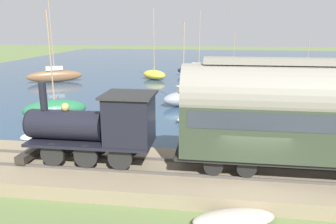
{
  "coord_description": "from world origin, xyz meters",
  "views": [
    {
      "loc": [
        -12.09,
        1.63,
        6.37
      ],
      "look_at": [
        4.21,
        3.9,
        2.07
      ],
      "focal_mm": 35.0,
      "sensor_mm": 36.0,
      "label": 1
    }
  ],
  "objects_px": {
    "steam_locomotive": "(99,124)",
    "rowboat_off_pier": "(195,119)",
    "beached_dinghy": "(234,219)",
    "sailboat_black": "(233,61)",
    "passenger_coach": "(310,113)",
    "rowboat_mid_harbor": "(41,135)",
    "sailboat_yellow": "(154,74)",
    "sailboat_green": "(55,109)",
    "sailboat_gray": "(183,98)",
    "rowboat_near_shore": "(136,118)",
    "sailboat_brown": "(55,75)",
    "sailboat_red": "(307,64)",
    "sailboat_navy": "(199,71)"
  },
  "relations": [
    {
      "from": "sailboat_brown",
      "to": "passenger_coach",
      "type": "bearing_deg",
      "value": -165.38
    },
    {
      "from": "sailboat_gray",
      "to": "sailboat_navy",
      "type": "distance_m",
      "value": 16.65
    },
    {
      "from": "rowboat_near_shore",
      "to": "beached_dinghy",
      "type": "height_order",
      "value": "beached_dinghy"
    },
    {
      "from": "sailboat_brown",
      "to": "rowboat_off_pier",
      "type": "bearing_deg",
      "value": -159.0
    },
    {
      "from": "sailboat_green",
      "to": "sailboat_red",
      "type": "bearing_deg",
      "value": -63.38
    },
    {
      "from": "passenger_coach",
      "to": "rowboat_mid_harbor",
      "type": "relative_size",
      "value": 4.39
    },
    {
      "from": "sailboat_green",
      "to": "rowboat_mid_harbor",
      "type": "distance_m",
      "value": 4.41
    },
    {
      "from": "sailboat_navy",
      "to": "sailboat_black",
      "type": "distance_m",
      "value": 17.25
    },
    {
      "from": "sailboat_gray",
      "to": "rowboat_near_shore",
      "type": "distance_m",
      "value": 5.56
    },
    {
      "from": "passenger_coach",
      "to": "sailboat_black",
      "type": "bearing_deg",
      "value": 0.34
    },
    {
      "from": "rowboat_off_pier",
      "to": "beached_dinghy",
      "type": "bearing_deg",
      "value": 168.73
    },
    {
      "from": "sailboat_yellow",
      "to": "passenger_coach",
      "type": "bearing_deg",
      "value": -129.41
    },
    {
      "from": "sailboat_brown",
      "to": "sailboat_black",
      "type": "bearing_deg",
      "value": -72.34
    },
    {
      "from": "sailboat_yellow",
      "to": "rowboat_off_pier",
      "type": "relative_size",
      "value": 3.14
    },
    {
      "from": "rowboat_mid_harbor",
      "to": "steam_locomotive",
      "type": "bearing_deg",
      "value": -170.87
    },
    {
      "from": "sailboat_black",
      "to": "rowboat_off_pier",
      "type": "bearing_deg",
      "value": 146.61
    },
    {
      "from": "sailboat_black",
      "to": "rowboat_off_pier",
      "type": "distance_m",
      "value": 38.11
    },
    {
      "from": "rowboat_off_pier",
      "to": "passenger_coach",
      "type": "bearing_deg",
      "value": -172.06
    },
    {
      "from": "passenger_coach",
      "to": "sailboat_gray",
      "type": "distance_m",
      "value": 15.12
    },
    {
      "from": "sailboat_navy",
      "to": "rowboat_mid_harbor",
      "type": "distance_m",
      "value": 27.27
    },
    {
      "from": "steam_locomotive",
      "to": "rowboat_near_shore",
      "type": "relative_size",
      "value": 2.53
    },
    {
      "from": "sailboat_black",
      "to": "beached_dinghy",
      "type": "bearing_deg",
      "value": 150.5
    },
    {
      "from": "sailboat_red",
      "to": "rowboat_near_shore",
      "type": "bearing_deg",
      "value": 156.18
    },
    {
      "from": "steam_locomotive",
      "to": "sailboat_green",
      "type": "height_order",
      "value": "sailboat_green"
    },
    {
      "from": "sailboat_black",
      "to": "beached_dinghy",
      "type": "height_order",
      "value": "sailboat_black"
    },
    {
      "from": "steam_locomotive",
      "to": "sailboat_brown",
      "type": "bearing_deg",
      "value": 30.44
    },
    {
      "from": "beached_dinghy",
      "to": "sailboat_yellow",
      "type": "bearing_deg",
      "value": 15.11
    },
    {
      "from": "steam_locomotive",
      "to": "sailboat_brown",
      "type": "relative_size",
      "value": 0.59
    },
    {
      "from": "rowboat_mid_harbor",
      "to": "rowboat_near_shore",
      "type": "relative_size",
      "value": 1.0
    },
    {
      "from": "passenger_coach",
      "to": "sailboat_red",
      "type": "bearing_deg",
      "value": -14.62
    },
    {
      "from": "sailboat_green",
      "to": "sailboat_gray",
      "type": "bearing_deg",
      "value": -85.38
    },
    {
      "from": "sailboat_green",
      "to": "sailboat_red",
      "type": "height_order",
      "value": "sailboat_green"
    },
    {
      "from": "steam_locomotive",
      "to": "sailboat_brown",
      "type": "xyz_separation_m",
      "value": [
        23.56,
        13.84,
        -1.58
      ]
    },
    {
      "from": "steam_locomotive",
      "to": "rowboat_mid_harbor",
      "type": "xyz_separation_m",
      "value": [
        4.15,
        5.09,
        -2.1
      ]
    },
    {
      "from": "sailboat_black",
      "to": "passenger_coach",
      "type": "bearing_deg",
      "value": 153.83
    },
    {
      "from": "rowboat_off_pier",
      "to": "rowboat_near_shore",
      "type": "xyz_separation_m",
      "value": [
        0.04,
        4.1,
        -0.11
      ]
    },
    {
      "from": "sailboat_brown",
      "to": "sailboat_navy",
      "type": "relative_size",
      "value": 1.19
    },
    {
      "from": "sailboat_green",
      "to": "sailboat_black",
      "type": "height_order",
      "value": "sailboat_green"
    },
    {
      "from": "sailboat_brown",
      "to": "sailboat_green",
      "type": "distance_m",
      "value": 16.97
    },
    {
      "from": "passenger_coach",
      "to": "beached_dinghy",
      "type": "xyz_separation_m",
      "value": [
        -2.92,
        2.86,
        -2.98
      ]
    },
    {
      "from": "steam_locomotive",
      "to": "sailboat_brown",
      "type": "height_order",
      "value": "sailboat_brown"
    },
    {
      "from": "sailboat_green",
      "to": "rowboat_mid_harbor",
      "type": "xyz_separation_m",
      "value": [
        -4.22,
        -1.19,
        -0.45
      ]
    },
    {
      "from": "passenger_coach",
      "to": "rowboat_off_pier",
      "type": "xyz_separation_m",
      "value": [
        8.81,
        4.84,
        -2.93
      ]
    },
    {
      "from": "steam_locomotive",
      "to": "rowboat_off_pier",
      "type": "bearing_deg",
      "value": -22.08
    },
    {
      "from": "sailboat_yellow",
      "to": "rowboat_near_shore",
      "type": "bearing_deg",
      "value": -145.11
    },
    {
      "from": "sailboat_black",
      "to": "sailboat_gray",
      "type": "bearing_deg",
      "value": 143.5
    },
    {
      "from": "sailboat_brown",
      "to": "sailboat_green",
      "type": "bearing_deg",
      "value": 177.74
    },
    {
      "from": "sailboat_yellow",
      "to": "beached_dinghy",
      "type": "xyz_separation_m",
      "value": [
        -29.99,
        -8.1,
        -0.42
      ]
    },
    {
      "from": "sailboat_black",
      "to": "rowboat_mid_harbor",
      "type": "relative_size",
      "value": 2.64
    },
    {
      "from": "sailboat_red",
      "to": "sailboat_yellow",
      "type": "xyz_separation_m",
      "value": [
        -16.26,
        22.27,
        0.16
      ]
    }
  ]
}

